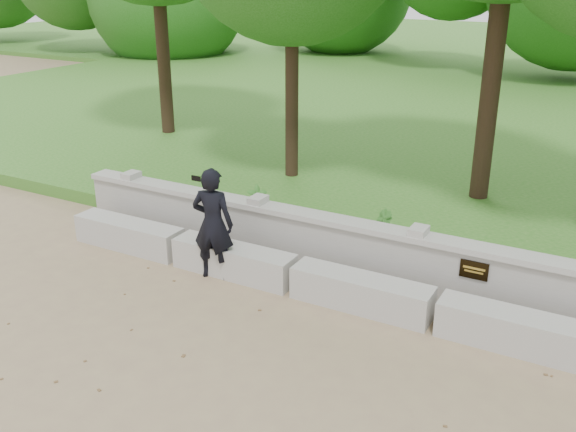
% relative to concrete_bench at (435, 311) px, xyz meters
% --- Properties ---
extents(ground, '(80.00, 80.00, 0.00)m').
position_rel_concrete_bench_xyz_m(ground, '(-0.00, -1.90, -0.22)').
color(ground, '#927F59').
rests_on(ground, ground).
extents(lawn, '(40.00, 22.00, 0.25)m').
position_rel_concrete_bench_xyz_m(lawn, '(-0.00, 12.10, -0.10)').
color(lawn, '#286718').
rests_on(lawn, ground).
extents(concrete_bench, '(11.90, 0.45, 0.45)m').
position_rel_concrete_bench_xyz_m(concrete_bench, '(0.00, 0.00, 0.00)').
color(concrete_bench, '#ACA9A2').
rests_on(concrete_bench, ground).
extents(parapet_wall, '(12.50, 0.35, 0.90)m').
position_rel_concrete_bench_xyz_m(parapet_wall, '(0.00, 0.70, 0.24)').
color(parapet_wall, '#A29F99').
rests_on(parapet_wall, ground).
extents(man_main, '(0.67, 0.61, 1.65)m').
position_rel_concrete_bench_xyz_m(man_main, '(-3.21, -0.18, 0.60)').
color(man_main, black).
rests_on(man_main, ground).
extents(shrub_a, '(0.40, 0.39, 0.63)m').
position_rel_concrete_bench_xyz_m(shrub_a, '(-3.44, 1.40, 0.34)').
color(shrub_a, '#367427').
rests_on(shrub_a, lawn).
extents(shrub_b, '(0.40, 0.42, 0.60)m').
position_rel_concrete_bench_xyz_m(shrub_b, '(-1.27, 1.40, 0.33)').
color(shrub_b, '#367427').
rests_on(shrub_b, lawn).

